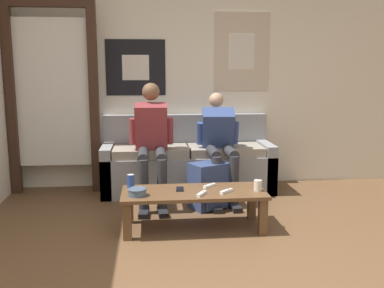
# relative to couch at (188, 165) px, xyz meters

# --- Properties ---
(wall_back) EXTENTS (10.00, 0.07, 2.55)m
(wall_back) POSITION_rel_couch_xyz_m (-0.10, 0.33, 0.97)
(wall_back) COLOR silver
(wall_back) RESTS_ON ground_plane
(door_frame) EXTENTS (1.00, 0.10, 2.15)m
(door_frame) POSITION_rel_couch_xyz_m (-1.50, 0.11, 0.89)
(door_frame) COLOR #382319
(door_frame) RESTS_ON ground_plane
(couch) EXTENTS (1.93, 0.66, 0.86)m
(couch) POSITION_rel_couch_xyz_m (0.00, 0.00, 0.00)
(couch) COLOR gray
(couch) RESTS_ON ground_plane
(coffee_table) EXTENTS (1.25, 0.51, 0.34)m
(coffee_table) POSITION_rel_couch_xyz_m (-0.06, -1.22, -0.02)
(coffee_table) COLOR brown
(coffee_table) RESTS_ON ground_plane
(person_seated_adult) EXTENTS (0.47, 0.88, 1.25)m
(person_seated_adult) POSITION_rel_couch_xyz_m (-0.41, -0.37, 0.37)
(person_seated_adult) COLOR #2D2D33
(person_seated_adult) RESTS_ON ground_plane
(person_seated_teen) EXTENTS (0.47, 0.89, 1.13)m
(person_seated_teen) POSITION_rel_couch_xyz_m (0.32, -0.33, 0.32)
(person_seated_teen) COLOR #2D2D33
(person_seated_teen) RESTS_ON ground_plane
(backpack) EXTENTS (0.43, 0.39, 0.47)m
(backpack) POSITION_rel_couch_xyz_m (0.16, -0.67, -0.08)
(backpack) COLOR navy
(backpack) RESTS_ON ground_plane
(ceramic_bowl) EXTENTS (0.16, 0.16, 0.07)m
(ceramic_bowl) POSITION_rel_couch_xyz_m (-0.55, -1.32, 0.07)
(ceramic_bowl) COLOR #475B75
(ceramic_bowl) RESTS_ON coffee_table
(pillar_candle) EXTENTS (0.07, 0.07, 0.11)m
(pillar_candle) POSITION_rel_couch_xyz_m (0.50, -1.27, 0.09)
(pillar_candle) COLOR silver
(pillar_candle) RESTS_ON coffee_table
(drink_can_blue) EXTENTS (0.07, 0.07, 0.12)m
(drink_can_blue) POSITION_rel_couch_xyz_m (-0.61, -1.07, 0.10)
(drink_can_blue) COLOR #28479E
(drink_can_blue) RESTS_ON coffee_table
(game_controller_near_left) EXTENTS (0.13, 0.12, 0.03)m
(game_controller_near_left) POSITION_rel_couch_xyz_m (0.09, -1.11, 0.05)
(game_controller_near_left) COLOR white
(game_controller_near_left) RESTS_ON coffee_table
(game_controller_near_right) EXTENTS (0.13, 0.12, 0.03)m
(game_controller_near_right) POSITION_rel_couch_xyz_m (0.21, -1.30, 0.05)
(game_controller_near_right) COLOR white
(game_controller_near_right) RESTS_ON coffee_table
(game_controller_far_center) EXTENTS (0.10, 0.14, 0.03)m
(game_controller_far_center) POSITION_rel_couch_xyz_m (-0.01, -1.35, 0.05)
(game_controller_far_center) COLOR white
(game_controller_far_center) RESTS_ON coffee_table
(cell_phone) EXTENTS (0.08, 0.14, 0.01)m
(cell_phone) POSITION_rel_couch_xyz_m (-0.18, -1.17, 0.04)
(cell_phone) COLOR black
(cell_phone) RESTS_ON coffee_table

